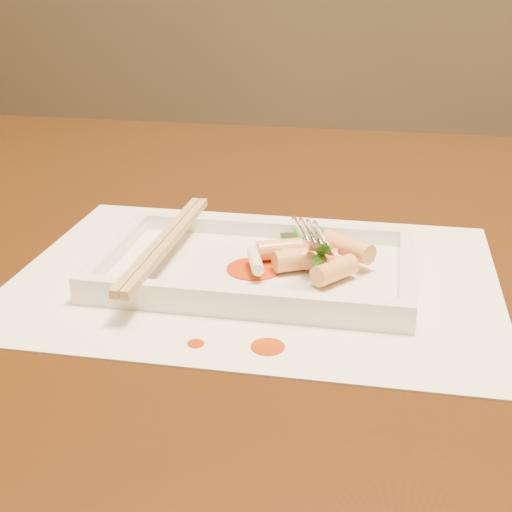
% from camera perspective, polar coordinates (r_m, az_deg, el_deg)
% --- Properties ---
extents(table, '(1.40, 0.90, 0.75)m').
position_cam_1_polar(table, '(0.75, 0.89, -5.08)').
color(table, black).
rests_on(table, ground).
extents(placemat, '(0.40, 0.30, 0.00)m').
position_cam_1_polar(placemat, '(0.60, 0.00, -1.65)').
color(placemat, white).
rests_on(placemat, table).
extents(sauce_splatter_a, '(0.02, 0.02, 0.00)m').
position_cam_1_polar(sauce_splatter_a, '(0.50, 0.95, -7.26)').
color(sauce_splatter_a, '#B33405').
rests_on(sauce_splatter_a, placemat).
extents(sauce_splatter_b, '(0.01, 0.01, 0.00)m').
position_cam_1_polar(sauce_splatter_b, '(0.50, -4.84, -6.99)').
color(sauce_splatter_b, '#B33405').
rests_on(sauce_splatter_b, placemat).
extents(plate_base, '(0.26, 0.16, 0.01)m').
position_cam_1_polar(plate_base, '(0.60, 0.00, -1.23)').
color(plate_base, white).
rests_on(plate_base, placemat).
extents(plate_rim_far, '(0.26, 0.01, 0.01)m').
position_cam_1_polar(plate_rim_far, '(0.66, 1.19, 2.22)').
color(plate_rim_far, white).
rests_on(plate_rim_far, plate_base).
extents(plate_rim_near, '(0.26, 0.01, 0.01)m').
position_cam_1_polar(plate_rim_near, '(0.53, -1.49, -3.39)').
color(plate_rim_near, white).
rests_on(plate_rim_near, plate_base).
extents(plate_rim_left, '(0.01, 0.14, 0.01)m').
position_cam_1_polar(plate_rim_left, '(0.63, -11.20, 0.57)').
color(plate_rim_left, white).
rests_on(plate_rim_left, plate_base).
extents(plate_rim_right, '(0.01, 0.14, 0.01)m').
position_cam_1_polar(plate_rim_right, '(0.59, 12.00, -1.15)').
color(plate_rim_right, white).
rests_on(plate_rim_right, plate_base).
extents(veg_piece, '(0.04, 0.04, 0.01)m').
position_cam_1_polar(veg_piece, '(0.63, 3.83, 0.96)').
color(veg_piece, black).
rests_on(veg_piece, plate_base).
extents(scallion_white, '(0.02, 0.04, 0.01)m').
position_cam_1_polar(scallion_white, '(0.58, -0.06, -0.36)').
color(scallion_white, '#EAEACC').
rests_on(scallion_white, plate_base).
extents(scallion_green, '(0.04, 0.08, 0.01)m').
position_cam_1_polar(scallion_green, '(0.60, 4.27, 0.70)').
color(scallion_green, green).
rests_on(scallion_green, plate_base).
extents(chopstick_a, '(0.01, 0.21, 0.01)m').
position_cam_1_polar(chopstick_a, '(0.61, -7.59, 1.21)').
color(chopstick_a, tan).
rests_on(chopstick_a, plate_rim_near).
extents(chopstick_b, '(0.01, 0.21, 0.01)m').
position_cam_1_polar(chopstick_b, '(0.61, -6.88, 1.16)').
color(chopstick_b, tan).
rests_on(chopstick_b, plate_rim_near).
extents(fork, '(0.09, 0.10, 0.14)m').
position_cam_1_polar(fork, '(0.58, 7.18, 6.01)').
color(fork, silver).
rests_on(fork, plate_base).
extents(sauce_blob_0, '(0.05, 0.05, 0.00)m').
position_cam_1_polar(sauce_blob_0, '(0.59, -0.18, -1.04)').
color(sauce_blob_0, '#B33405').
rests_on(sauce_blob_0, plate_base).
extents(rice_cake_0, '(0.05, 0.03, 0.02)m').
position_cam_1_polar(rice_cake_0, '(0.61, 2.14, 0.57)').
color(rice_cake_0, '#F8BD73').
rests_on(rice_cake_0, plate_base).
extents(rice_cake_1, '(0.05, 0.04, 0.02)m').
position_cam_1_polar(rice_cake_1, '(0.59, 3.79, -0.20)').
color(rice_cake_1, '#F8BD73').
rests_on(rice_cake_1, plate_base).
extents(rice_cake_2, '(0.05, 0.04, 0.02)m').
position_cam_1_polar(rice_cake_2, '(0.60, 7.33, 0.74)').
color(rice_cake_2, '#F8BD73').
rests_on(rice_cake_2, plate_base).
extents(rice_cake_3, '(0.05, 0.02, 0.02)m').
position_cam_1_polar(rice_cake_3, '(0.59, 4.26, -0.24)').
color(rice_cake_3, '#F8BD73').
rests_on(rice_cake_3, plate_base).
extents(rice_cake_4, '(0.04, 0.04, 0.02)m').
position_cam_1_polar(rice_cake_4, '(0.57, 6.31, -1.15)').
color(rice_cake_4, '#F8BD73').
rests_on(rice_cake_4, plate_base).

